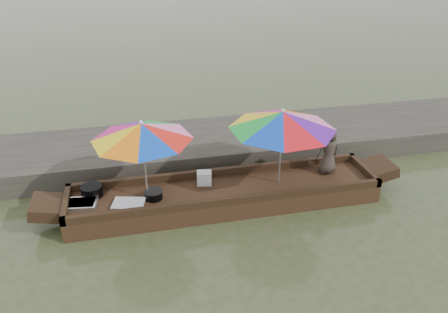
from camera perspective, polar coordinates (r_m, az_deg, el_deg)
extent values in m
plane|color=#354323|center=(8.63, 0.15, -6.22)|extent=(80.00, 80.00, 0.00)
cube|color=#2D2B26|center=(10.38, -2.53, 1.49)|extent=(22.00, 2.20, 0.50)
cube|color=black|center=(8.53, 0.15, -5.24)|extent=(5.95, 1.20, 0.35)
cylinder|color=black|center=(8.54, -16.87, -4.32)|extent=(0.40, 0.40, 0.21)
cube|color=silver|center=(8.31, -18.22, -5.96)|extent=(0.62, 0.47, 0.09)
cube|color=silver|center=(8.12, -12.33, -6.09)|extent=(0.66, 0.53, 0.06)
cylinder|color=black|center=(8.21, -9.16, -4.99)|extent=(0.32, 0.32, 0.15)
cube|color=silver|center=(8.54, -2.59, -2.82)|extent=(0.32, 0.27, 0.26)
imported|color=#362E28|center=(9.03, 13.50, 0.78)|extent=(0.54, 0.40, 0.99)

